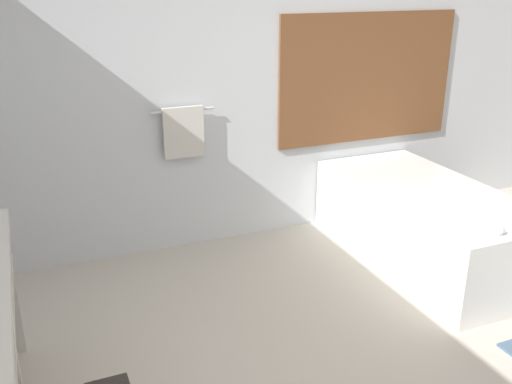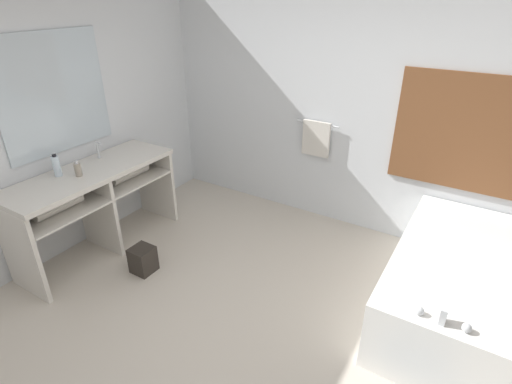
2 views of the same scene
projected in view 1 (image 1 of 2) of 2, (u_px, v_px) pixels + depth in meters
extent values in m
cube|color=silver|center=(216.00, 80.00, 4.45)|extent=(7.40, 0.06, 2.70)
cube|color=brown|center=(368.00, 78.00, 4.93)|extent=(1.70, 0.02, 1.10)
cylinder|color=silver|center=(182.00, 110.00, 4.35)|extent=(0.50, 0.02, 0.02)
cube|color=beige|center=(184.00, 132.00, 4.40)|extent=(0.32, 0.04, 0.40)
cube|color=white|center=(426.00, 224.00, 4.47)|extent=(0.92, 1.89, 0.59)
ellipsoid|color=white|center=(428.00, 207.00, 4.42)|extent=(0.66, 1.36, 0.30)
sphere|color=silver|center=(500.00, 230.00, 3.58)|extent=(0.06, 0.06, 0.06)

